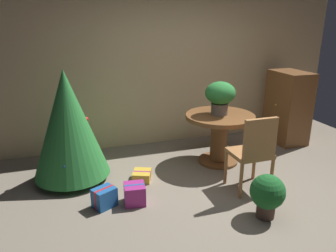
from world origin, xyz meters
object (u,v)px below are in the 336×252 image
Objects in this scene: wooden_chair_near at (254,150)px; gift_box_purple at (135,194)px; round_dining_table at (219,130)px; gift_box_blue at (104,198)px; holiday_tree at (68,124)px; gift_box_gold at (142,176)px; potted_plant at (267,194)px; flower_vase at (220,95)px; wooden_cabinet at (288,107)px.

gift_box_purple is at bearing 173.22° from wooden_chair_near.
gift_box_blue is (-1.79, -0.70, -0.39)m from round_dining_table.
holiday_tree is 1.17m from gift_box_gold.
wooden_chair_near is at bearing -29.55° from gift_box_gold.
wooden_chair_near is 1.99× the size of potted_plant.
gift_box_gold is at bearing -170.14° from round_dining_table.
round_dining_table is 1.32m from gift_box_gold.
gift_box_purple is (-1.43, -0.76, -0.91)m from flower_vase.
flower_vase is at bearing 27.87° from gift_box_purple.
holiday_tree is 2.55m from potted_plant.
gift_box_blue is at bearing -158.47° from round_dining_table.
gift_box_blue is (-1.78, -0.72, -0.91)m from flower_vase.
wooden_chair_near reaches higher than potted_plant.
round_dining_table is at bearing 84.36° from potted_plant.
flower_vase is at bearing 84.74° from potted_plant.
wooden_cabinet reaches higher than potted_plant.
gift_box_blue is at bearing -160.76° from wooden_cabinet.
holiday_tree is (-2.10, 1.02, 0.23)m from wooden_chair_near.
gift_box_gold is 0.26× the size of wooden_cabinet.
gift_box_purple is at bearing -51.96° from holiday_tree.
gift_box_blue is at bearing -157.87° from flower_vase.
gift_box_purple is 0.22× the size of wooden_cabinet.
potted_plant is at bearing -95.26° from flower_vase.
gift_box_purple is 1.49m from potted_plant.
flower_vase is 1.04m from wooden_chair_near.
potted_plant is (-0.13, -1.46, -0.75)m from flower_vase.
potted_plant is (1.96, -1.55, -0.50)m from holiday_tree.
gift_box_blue reaches higher than gift_box_gold.
wooden_cabinet reaches higher than gift_box_gold.
round_dining_table is 1.67m from gift_box_purple.
flower_vase is 0.39× the size of wooden_cabinet.
flower_vase is 0.48× the size of wooden_chair_near.
gift_box_gold is (0.87, -0.32, -0.72)m from holiday_tree.
wooden_chair_near is at bearing -6.57° from gift_box_blue.
round_dining_table reaches higher than gift_box_gold.
potted_plant is (-0.14, -0.54, -0.27)m from wooden_chair_near.
wooden_cabinet is (2.75, 0.66, 0.55)m from gift_box_gold.
round_dining_table is 2.12m from holiday_tree.
wooden_chair_near is 0.62m from potted_plant.
holiday_tree is 1.26m from gift_box_purple.
wooden_chair_near is (0.01, -0.93, -0.47)m from flower_vase.
gift_box_blue is 0.35m from gift_box_purple.
potted_plant reaches higher than gift_box_gold.
holiday_tree reaches higher than potted_plant.
round_dining_table is 1.47m from potted_plant.
flower_vase is 0.32× the size of holiday_tree.
wooden_chair_near reaches higher than round_dining_table.
wooden_chair_near is 1.50m from gift_box_gold.
gift_box_purple reaches higher than gift_box_gold.
round_dining_table reaches higher than potted_plant.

